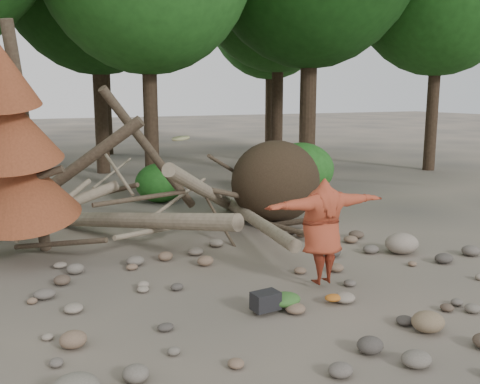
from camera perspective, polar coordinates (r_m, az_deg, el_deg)
name	(u,v)px	position (r m, az deg, el deg)	size (l,w,h in m)	color
ground	(264,301)	(8.22, 2.61, -11.59)	(120.00, 120.00, 0.00)	#514C44
deadfall_pile	(255,186)	(12.49, 1.64, 0.69)	(8.55, 5.24, 3.30)	#332619
dead_conifer	(17,150)	(10.13, -22.71, 4.18)	(2.06, 2.16, 4.35)	#4C3F30
bush_mid	(160,183)	(15.36, -8.54, 0.98)	(1.40, 1.40, 1.12)	#1E5819
bush_right	(301,169)	(16.34, 6.51, 2.46)	(2.00, 2.00, 1.60)	#266820
frisbee_thrower	(322,231)	(8.60, 8.74, -4.12)	(3.37, 0.94, 2.40)	#A03B24
backpack	(266,305)	(7.76, 2.74, -11.93)	(0.39, 0.26, 0.26)	black
cloth_green	(284,303)	(7.95, 4.75, -11.68)	(0.49, 0.41, 0.18)	#326127
cloth_orange	(333,301)	(8.22, 9.91, -11.38)	(0.27, 0.22, 0.10)	#AA5C1D
boulder_front_right	(428,322)	(7.63, 19.42, -12.92)	(0.45, 0.40, 0.27)	#7D684E
boulder_mid_right	(402,243)	(10.93, 16.87, -5.26)	(0.67, 0.60, 0.40)	gray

